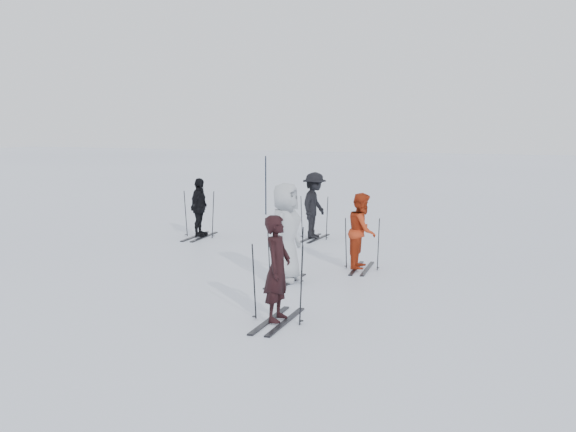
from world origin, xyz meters
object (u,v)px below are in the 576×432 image
(skier_red, at_px, (362,232))
(skier_grey, at_px, (285,233))
(piste_marker, at_px, (266,185))
(skier_uphill_left, at_px, (199,208))
(skier_uphill_far, at_px, (314,206))
(skier_near_dark, at_px, (277,270))

(skier_red, xyz_separation_m, skier_grey, (-1.09, -1.83, 0.17))
(skier_grey, bearing_deg, piste_marker, 25.03)
(skier_uphill_left, distance_m, piste_marker, 5.32)
(skier_red, height_order, piste_marker, piste_marker)
(skier_grey, bearing_deg, skier_red, -31.63)
(skier_red, height_order, skier_uphill_far, skier_uphill_far)
(skier_grey, height_order, skier_uphill_left, skier_grey)
(skier_uphill_far, bearing_deg, skier_red, -145.21)
(skier_near_dark, distance_m, skier_uphill_left, 9.01)
(skier_near_dark, relative_size, skier_grey, 0.86)
(skier_red, xyz_separation_m, skier_uphill_far, (-2.41, 3.52, 0.08))
(skier_near_dark, xyz_separation_m, piste_marker, (-5.71, 12.50, 0.16))
(piste_marker, bearing_deg, skier_uphill_far, -52.06)
(skier_near_dark, distance_m, skier_uphill_far, 8.47)
(skier_near_dark, height_order, skier_uphill_far, skier_uphill_far)
(skier_near_dark, height_order, skier_red, skier_near_dark)
(skier_uphill_left, bearing_deg, skier_near_dark, -148.72)
(skier_red, relative_size, skier_uphill_left, 1.01)
(skier_red, xyz_separation_m, skier_uphill_left, (-5.51, 2.57, -0.01))
(skier_near_dark, distance_m, skier_grey, 2.97)
(skier_uphill_left, bearing_deg, skier_uphill_far, -78.61)
(skier_grey, bearing_deg, skier_near_dark, -161.12)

